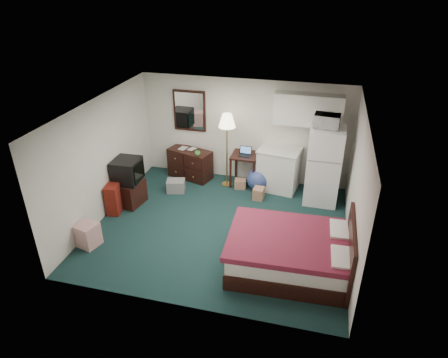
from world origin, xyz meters
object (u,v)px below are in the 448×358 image
(desk, at_px, (244,169))
(bed, at_px, (289,253))
(fridge, at_px, (324,166))
(suitcase, at_px, (114,199))
(floor_lamp, at_px, (227,151))
(dresser, at_px, (190,164))
(kitchen_counter, at_px, (278,170))
(tv_stand, at_px, (129,192))

(desk, distance_m, bed, 3.18)
(fridge, height_order, bed, fridge)
(desk, xyz_separation_m, suitcase, (-2.45, -1.95, -0.06))
(floor_lamp, distance_m, desk, 0.67)
(fridge, bearing_deg, floor_lamp, 175.01)
(dresser, height_order, desk, desk)
(floor_lamp, xyz_separation_m, suitcase, (-2.05, -1.80, -0.57))
(fridge, height_order, suitcase, fridge)
(floor_lamp, bearing_deg, desk, 20.79)
(desk, bearing_deg, fridge, -10.25)
(desk, relative_size, fridge, 0.45)
(dresser, relative_size, floor_lamp, 0.60)
(bed, xyz_separation_m, suitcase, (-3.83, 0.91, 0.01))
(floor_lamp, distance_m, bed, 3.30)
(fridge, bearing_deg, kitchen_counter, 161.83)
(suitcase, bearing_deg, tv_stand, 59.81)
(bed, bearing_deg, kitchen_counter, 98.97)
(dresser, bearing_deg, suitcase, -101.20)
(desk, xyz_separation_m, bed, (1.39, -2.86, -0.07))
(floor_lamp, relative_size, bed, 0.89)
(kitchen_counter, relative_size, fridge, 0.56)
(suitcase, bearing_deg, floor_lamp, 31.11)
(dresser, height_order, tv_stand, dresser)
(floor_lamp, distance_m, tv_stand, 2.43)
(floor_lamp, distance_m, suitcase, 2.78)
(desk, bearing_deg, bed, -63.38)
(floor_lamp, relative_size, fridge, 1.03)
(bed, relative_size, suitcase, 3.06)
(floor_lamp, height_order, fridge, floor_lamp)
(dresser, relative_size, fridge, 0.61)
(floor_lamp, xyz_separation_m, tv_stand, (-1.90, -1.39, -0.63))
(fridge, xyz_separation_m, tv_stand, (-4.12, -1.19, -0.60))
(tv_stand, relative_size, suitcase, 0.90)
(bed, bearing_deg, dresser, 131.64)
(dresser, bearing_deg, desk, 16.38)
(floor_lamp, distance_m, kitchen_counter, 1.29)
(bed, distance_m, suitcase, 3.94)
(tv_stand, bearing_deg, fridge, 25.84)
(dresser, distance_m, tv_stand, 1.80)
(desk, xyz_separation_m, tv_stand, (-2.30, -1.54, -0.12))
(floor_lamp, height_order, suitcase, floor_lamp)
(tv_stand, height_order, suitcase, suitcase)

